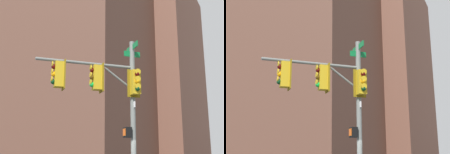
% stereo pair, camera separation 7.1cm
% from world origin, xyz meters
% --- Properties ---
extents(signal_pole_assembly, '(3.28, 3.38, 6.64)m').
position_xyz_m(signal_pole_assembly, '(0.72, -0.20, 4.37)').
color(signal_pole_assembly, slate).
rests_on(signal_pole_assembly, ground_plane).
extents(building_brick_nearside, '(23.35, 21.87, 46.47)m').
position_xyz_m(building_brick_nearside, '(-27.18, -19.61, 23.24)').
color(building_brick_nearside, brown).
rests_on(building_brick_nearside, ground_plane).
extents(building_brick_midblock, '(23.03, 14.93, 34.64)m').
position_xyz_m(building_brick_midblock, '(-43.85, -12.68, 17.32)').
color(building_brick_midblock, brown).
rests_on(building_brick_midblock, ground_plane).
extents(building_glass_tower, '(32.99, 22.46, 56.48)m').
position_xyz_m(building_glass_tower, '(-38.56, -44.57, 28.24)').
color(building_glass_tower, '#9EC6C1').
rests_on(building_glass_tower, ground_plane).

